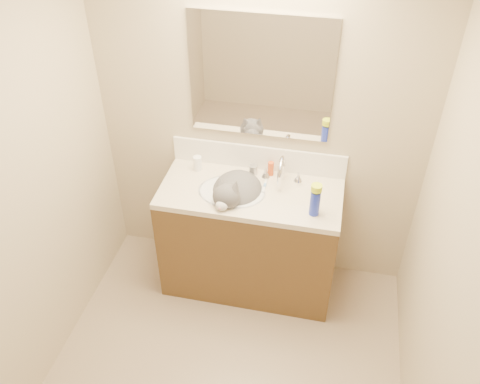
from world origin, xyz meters
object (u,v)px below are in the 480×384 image
at_px(faucet, 281,172).
at_px(amber_bottle, 271,169).
at_px(spray_can, 315,203).
at_px(cat, 236,193).
at_px(basin, 232,200).
at_px(vanity_cabinet, 250,241).
at_px(pill_bottle, 198,163).
at_px(silver_jar, 253,170).

bearing_deg(faucet, amber_bottle, 138.87).
bearing_deg(faucet, spray_can, -48.28).
bearing_deg(cat, amber_bottle, 61.44).
bearing_deg(cat, basin, -157.87).
relative_size(vanity_cabinet, pill_bottle, 11.53).
distance_m(basin, amber_bottle, 0.34).
xyz_separation_m(pill_bottle, silver_jar, (0.38, 0.03, -0.02)).
distance_m(cat, silver_jar, 0.24).
bearing_deg(vanity_cabinet, spray_can, -18.25).
bearing_deg(vanity_cabinet, pill_bottle, 158.21).
height_order(pill_bottle, spray_can, spray_can).
height_order(pill_bottle, amber_bottle, pill_bottle).
xyz_separation_m(pill_bottle, spray_can, (0.83, -0.30, 0.03)).
bearing_deg(cat, silver_jar, 82.34).
bearing_deg(spray_can, vanity_cabinet, 161.75).
distance_m(faucet, pill_bottle, 0.59).
bearing_deg(basin, cat, 11.14).
bearing_deg(cat, pill_bottle, 159.86).
bearing_deg(silver_jar, vanity_cabinet, -84.04).
bearing_deg(pill_bottle, vanity_cabinet, -21.79).
xyz_separation_m(faucet, silver_jar, (-0.20, 0.06, -0.05)).
xyz_separation_m(faucet, spray_can, (0.25, -0.28, -0.00)).
height_order(vanity_cabinet, basin, basin).
relative_size(faucet, amber_bottle, 2.79).
bearing_deg(faucet, silver_jar, 163.50).
height_order(faucet, silver_jar, faucet).
height_order(silver_jar, spray_can, spray_can).
height_order(basin, amber_bottle, amber_bottle).
xyz_separation_m(cat, spray_can, (0.52, -0.12, 0.10)).
relative_size(vanity_cabinet, amber_bottle, 11.96).
height_order(basin, pill_bottle, pill_bottle).
relative_size(faucet, spray_can, 1.64).
distance_m(faucet, spray_can, 0.37).
bearing_deg(silver_jar, faucet, -16.50).
relative_size(silver_jar, amber_bottle, 0.66).
xyz_separation_m(faucet, pill_bottle, (-0.59, 0.02, -0.03)).
xyz_separation_m(faucet, cat, (-0.28, -0.16, -0.10)).
relative_size(vanity_cabinet, cat, 2.41).
bearing_deg(amber_bottle, faucet, -41.13).
bearing_deg(pill_bottle, cat, -31.13).
relative_size(basin, amber_bottle, 4.48).
xyz_separation_m(basin, silver_jar, (0.10, 0.23, 0.10)).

